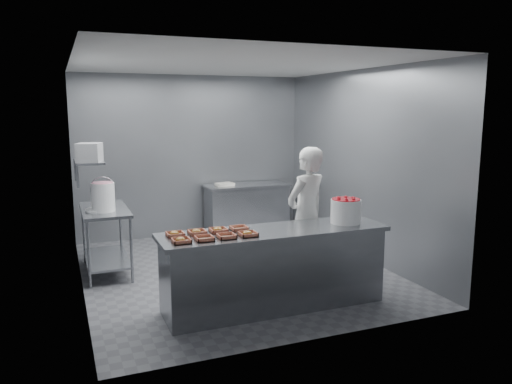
# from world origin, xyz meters

# --- Properties ---
(floor) EXTENTS (4.50, 4.50, 0.00)m
(floor) POSITION_xyz_m (0.00, 0.00, 0.00)
(floor) COLOR #4C4C51
(floor) RESTS_ON ground
(ceiling) EXTENTS (4.50, 4.50, 0.00)m
(ceiling) POSITION_xyz_m (0.00, 0.00, 2.80)
(ceiling) COLOR white
(ceiling) RESTS_ON wall_back
(wall_back) EXTENTS (4.00, 0.04, 2.80)m
(wall_back) POSITION_xyz_m (0.00, 2.25, 1.40)
(wall_back) COLOR slate
(wall_back) RESTS_ON ground
(wall_left) EXTENTS (0.04, 4.50, 2.80)m
(wall_left) POSITION_xyz_m (-2.00, 0.00, 1.40)
(wall_left) COLOR slate
(wall_left) RESTS_ON ground
(wall_right) EXTENTS (0.04, 4.50, 2.80)m
(wall_right) POSITION_xyz_m (2.00, 0.00, 1.40)
(wall_right) COLOR slate
(wall_right) RESTS_ON ground
(service_counter) EXTENTS (2.60, 0.70, 0.90)m
(service_counter) POSITION_xyz_m (0.00, -1.35, 0.45)
(service_counter) COLOR slate
(service_counter) RESTS_ON ground
(prep_table) EXTENTS (0.60, 1.20, 0.90)m
(prep_table) POSITION_xyz_m (-1.65, 0.60, 0.59)
(prep_table) COLOR slate
(prep_table) RESTS_ON ground
(back_counter) EXTENTS (1.50, 0.60, 0.90)m
(back_counter) POSITION_xyz_m (0.90, 1.90, 0.45)
(back_counter) COLOR slate
(back_counter) RESTS_ON ground
(wall_shelf) EXTENTS (0.35, 0.90, 0.03)m
(wall_shelf) POSITION_xyz_m (-1.82, 0.60, 1.55)
(wall_shelf) COLOR slate
(wall_shelf) RESTS_ON wall_left
(tray_0) EXTENTS (0.19, 0.18, 0.06)m
(tray_0) POSITION_xyz_m (-1.09, -1.49, 0.92)
(tray_0) COLOR tan
(tray_0) RESTS_ON service_counter
(tray_1) EXTENTS (0.19, 0.18, 0.04)m
(tray_1) POSITION_xyz_m (-0.85, -1.49, 0.92)
(tray_1) COLOR tan
(tray_1) RESTS_ON service_counter
(tray_2) EXTENTS (0.19, 0.18, 0.04)m
(tray_2) POSITION_xyz_m (-0.61, -1.49, 0.92)
(tray_2) COLOR tan
(tray_2) RESTS_ON service_counter
(tray_3) EXTENTS (0.19, 0.18, 0.06)m
(tray_3) POSITION_xyz_m (-0.37, -1.49, 0.92)
(tray_3) COLOR tan
(tray_3) RESTS_ON service_counter
(tray_4) EXTENTS (0.19, 0.18, 0.06)m
(tray_4) POSITION_xyz_m (-1.09, -1.21, 0.92)
(tray_4) COLOR tan
(tray_4) RESTS_ON service_counter
(tray_5) EXTENTS (0.19, 0.18, 0.06)m
(tray_5) POSITION_xyz_m (-0.85, -1.21, 0.92)
(tray_5) COLOR tan
(tray_5) RESTS_ON service_counter
(tray_6) EXTENTS (0.19, 0.18, 0.06)m
(tray_6) POSITION_xyz_m (-0.61, -1.21, 0.92)
(tray_6) COLOR tan
(tray_6) RESTS_ON service_counter
(tray_7) EXTENTS (0.19, 0.18, 0.04)m
(tray_7) POSITION_xyz_m (-0.37, -1.21, 0.92)
(tray_7) COLOR tan
(tray_7) RESTS_ON service_counter
(worker) EXTENTS (0.76, 0.64, 1.76)m
(worker) POSITION_xyz_m (0.71, -0.75, 0.88)
(worker) COLOR silver
(worker) RESTS_ON ground
(strawberry_tub) EXTENTS (0.35, 0.35, 0.29)m
(strawberry_tub) POSITION_xyz_m (0.91, -1.36, 1.06)
(strawberry_tub) COLOR white
(strawberry_tub) RESTS_ON service_counter
(glaze_bucket) EXTENTS (0.32, 0.30, 0.46)m
(glaze_bucket) POSITION_xyz_m (-1.68, 0.41, 1.10)
(glaze_bucket) COLOR white
(glaze_bucket) RESTS_ON prep_table
(bucket_lid) EXTENTS (0.36, 0.36, 0.03)m
(bucket_lid) POSITION_xyz_m (-1.74, 0.46, 0.91)
(bucket_lid) COLOR white
(bucket_lid) RESTS_ON prep_table
(rag) EXTENTS (0.15, 0.13, 0.02)m
(rag) POSITION_xyz_m (-1.65, 0.77, 0.91)
(rag) COLOR #CCB28C
(rag) RESTS_ON prep_table
(appliance) EXTENTS (0.36, 0.39, 0.24)m
(appliance) POSITION_xyz_m (-1.82, 0.33, 1.68)
(appliance) COLOR gray
(appliance) RESTS_ON wall_shelf
(paper_stack) EXTENTS (0.32, 0.24, 0.05)m
(paper_stack) POSITION_xyz_m (0.49, 1.90, 0.92)
(paper_stack) COLOR silver
(paper_stack) RESTS_ON back_counter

